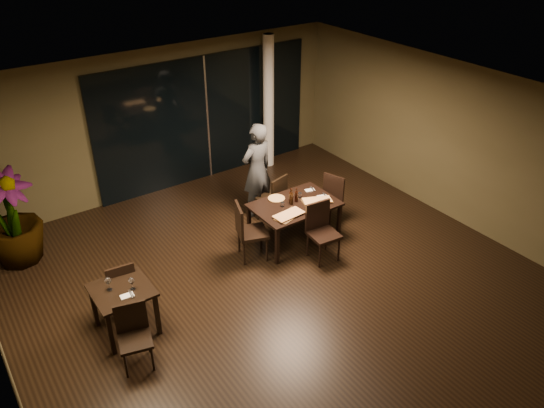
{
  "coord_description": "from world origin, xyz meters",
  "views": [
    {
      "loc": [
        -3.97,
        -5.63,
        5.51
      ],
      "look_at": [
        0.37,
        0.6,
        1.05
      ],
      "focal_mm": 35.0,
      "sensor_mm": 36.0,
      "label": 1
    }
  ],
  "objects_px": {
    "chair_main_left": "(247,229)",
    "bottle_c": "(291,196)",
    "bottle_b": "(296,195)",
    "chair_side_near": "(134,332)",
    "bottle_a": "(291,197)",
    "chair_main_far": "(275,196)",
    "potted_plant": "(10,218)",
    "side_table": "(123,296)",
    "main_table": "(295,207)",
    "chair_main_near": "(321,228)",
    "chair_main_right": "(330,198)",
    "diner": "(257,170)",
    "chair_side_far": "(121,284)"
  },
  "relations": [
    {
      "from": "chair_side_near",
      "to": "bottle_a",
      "type": "bearing_deg",
      "value": 33.24
    },
    {
      "from": "main_table",
      "to": "chair_side_far",
      "type": "relative_size",
      "value": 1.66
    },
    {
      "from": "chair_main_left",
      "to": "bottle_c",
      "type": "relative_size",
      "value": 3.74
    },
    {
      "from": "chair_side_near",
      "to": "chair_main_far",
      "type": "bearing_deg",
      "value": 42.13
    },
    {
      "from": "main_table",
      "to": "chair_side_far",
      "type": "distance_m",
      "value": 3.29
    },
    {
      "from": "main_table",
      "to": "potted_plant",
      "type": "xyz_separation_m",
      "value": [
        -4.27,
        2.19,
        0.18
      ]
    },
    {
      "from": "bottle_b",
      "to": "bottle_c",
      "type": "height_order",
      "value": "bottle_c"
    },
    {
      "from": "main_table",
      "to": "chair_main_far",
      "type": "relative_size",
      "value": 1.55
    },
    {
      "from": "chair_main_near",
      "to": "chair_main_far",
      "type": "bearing_deg",
      "value": 94.91
    },
    {
      "from": "chair_side_near",
      "to": "potted_plant",
      "type": "bearing_deg",
      "value": 117.36
    },
    {
      "from": "side_table",
      "to": "chair_main_right",
      "type": "xyz_separation_m",
      "value": [
        4.31,
        0.6,
        -0.09
      ]
    },
    {
      "from": "chair_side_near",
      "to": "diner",
      "type": "xyz_separation_m",
      "value": [
        3.49,
        2.31,
        0.43
      ]
    },
    {
      "from": "chair_main_right",
      "to": "chair_side_far",
      "type": "relative_size",
      "value": 1.06
    },
    {
      "from": "chair_main_right",
      "to": "bottle_b",
      "type": "relative_size",
      "value": 3.6
    },
    {
      "from": "chair_main_far",
      "to": "chair_side_far",
      "type": "distance_m",
      "value": 3.46
    },
    {
      "from": "main_table",
      "to": "potted_plant",
      "type": "relative_size",
      "value": 0.88
    },
    {
      "from": "main_table",
      "to": "chair_main_right",
      "type": "xyz_separation_m",
      "value": [
        0.91,
        0.1,
        -0.14
      ]
    },
    {
      "from": "chair_main_far",
      "to": "bottle_b",
      "type": "xyz_separation_m",
      "value": [
        -0.01,
        -0.68,
        0.34
      ]
    },
    {
      "from": "side_table",
      "to": "chair_main_right",
      "type": "bearing_deg",
      "value": 7.85
    },
    {
      "from": "side_table",
      "to": "diner",
      "type": "distance_m",
      "value": 3.77
    },
    {
      "from": "chair_main_right",
      "to": "diner",
      "type": "relative_size",
      "value": 0.51
    },
    {
      "from": "side_table",
      "to": "chair_main_near",
      "type": "bearing_deg",
      "value": -2.89
    },
    {
      "from": "potted_plant",
      "to": "bottle_a",
      "type": "relative_size",
      "value": 5.92
    },
    {
      "from": "chair_main_near",
      "to": "chair_main_left",
      "type": "distance_m",
      "value": 1.27
    },
    {
      "from": "chair_side_far",
      "to": "diner",
      "type": "xyz_separation_m",
      "value": [
        3.25,
        1.25,
        0.44
      ]
    },
    {
      "from": "main_table",
      "to": "bottle_a",
      "type": "relative_size",
      "value": 5.18
    },
    {
      "from": "diner",
      "to": "potted_plant",
      "type": "distance_m",
      "value": 4.37
    },
    {
      "from": "chair_main_left",
      "to": "chair_main_right",
      "type": "bearing_deg",
      "value": -68.02
    },
    {
      "from": "chair_side_far",
      "to": "potted_plant",
      "type": "relative_size",
      "value": 0.53
    },
    {
      "from": "chair_main_left",
      "to": "bottle_a",
      "type": "xyz_separation_m",
      "value": [
        0.95,
        0.02,
        0.31
      ]
    },
    {
      "from": "chair_main_far",
      "to": "chair_main_left",
      "type": "bearing_deg",
      "value": 18.34
    },
    {
      "from": "chair_main_left",
      "to": "chair_side_near",
      "type": "xyz_separation_m",
      "value": [
        -2.51,
        -1.15,
        -0.08
      ]
    },
    {
      "from": "chair_side_near",
      "to": "potted_plant",
      "type": "distance_m",
      "value": 3.44
    },
    {
      "from": "bottle_b",
      "to": "bottle_c",
      "type": "xyz_separation_m",
      "value": [
        -0.1,
        0.03,
        0.01
      ]
    },
    {
      "from": "chair_main_right",
      "to": "potted_plant",
      "type": "xyz_separation_m",
      "value": [
        -5.19,
        2.1,
        0.32
      ]
    },
    {
      "from": "chair_main_left",
      "to": "chair_side_near",
      "type": "relative_size",
      "value": 1.15
    },
    {
      "from": "chair_side_near",
      "to": "side_table",
      "type": "bearing_deg",
      "value": 94.51
    },
    {
      "from": "main_table",
      "to": "bottle_b",
      "type": "bearing_deg",
      "value": 33.69
    },
    {
      "from": "chair_main_right",
      "to": "bottle_b",
      "type": "bearing_deg",
      "value": -105.42
    },
    {
      "from": "side_table",
      "to": "potted_plant",
      "type": "xyz_separation_m",
      "value": [
        -0.87,
        2.69,
        0.23
      ]
    },
    {
      "from": "chair_main_left",
      "to": "chair_side_far",
      "type": "relative_size",
      "value": 1.17
    },
    {
      "from": "chair_main_near",
      "to": "bottle_a",
      "type": "relative_size",
      "value": 3.55
    },
    {
      "from": "chair_main_far",
      "to": "diner",
      "type": "bearing_deg",
      "value": -91.16
    },
    {
      "from": "chair_main_left",
      "to": "diner",
      "type": "relative_size",
      "value": 0.56
    },
    {
      "from": "main_table",
      "to": "chair_main_near",
      "type": "bearing_deg",
      "value": -84.7
    },
    {
      "from": "bottle_c",
      "to": "chair_main_far",
      "type": "bearing_deg",
      "value": 80.22
    },
    {
      "from": "potted_plant",
      "to": "bottle_c",
      "type": "distance_m",
      "value": 4.74
    },
    {
      "from": "chair_main_far",
      "to": "potted_plant",
      "type": "height_order",
      "value": "potted_plant"
    },
    {
      "from": "side_table",
      "to": "chair_side_far",
      "type": "xyz_separation_m",
      "value": [
        0.12,
        0.42,
        -0.12
      ]
    },
    {
      "from": "bottle_b",
      "to": "bottle_c",
      "type": "relative_size",
      "value": 0.94
    }
  ]
}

